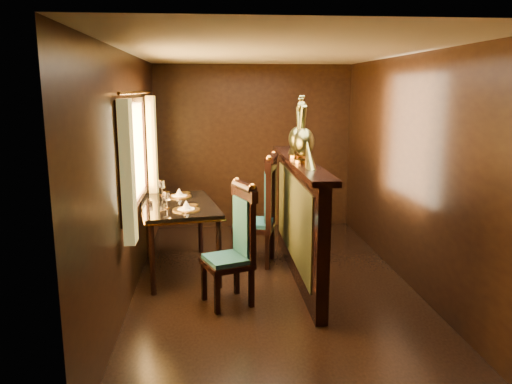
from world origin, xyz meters
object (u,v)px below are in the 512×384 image
dining_table (178,210)px  chair_right (264,207)px  chair_left (238,240)px  peacock_right (298,128)px  peacock_left (304,130)px

dining_table → chair_right: 1.05m
chair_left → peacock_right: 1.51m
chair_left → peacock_right: size_ratio=1.85×
chair_right → chair_left: bearing=-94.6°
dining_table → peacock_right: peacock_right is taller
dining_table → peacock_right: 1.68m
chair_right → peacock_right: peacock_right is taller
chair_left → peacock_left: size_ratio=1.77×
peacock_left → peacock_right: 0.40m
dining_table → chair_left: bearing=-65.3°
chair_left → chair_right: chair_right is taller
peacock_right → chair_left: bearing=-132.2°
chair_left → peacock_right: peacock_right is taller
peacock_right → chair_right: bearing=140.2°
chair_left → peacock_left: (0.73, 0.41, 1.06)m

